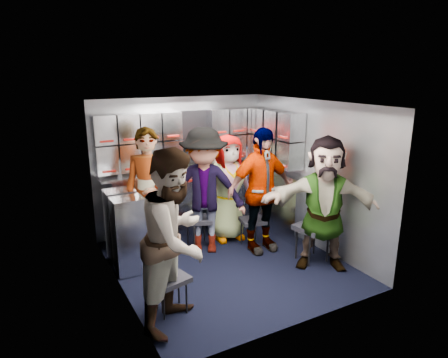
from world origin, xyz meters
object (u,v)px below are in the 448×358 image
attendant_arc_b (204,191)px  attendant_standing (149,195)px  jump_seat_mid_right (253,222)px  attendant_arc_d (260,191)px  attendant_arc_e (324,203)px  jump_seat_near_left (171,281)px  jump_seat_near_right (313,229)px  attendant_arc_a (176,239)px  jump_seat_center (222,207)px  attendant_arc_c (228,188)px  jump_seat_mid_left (199,221)px

attendant_arc_b → attendant_standing: bearing=-162.9°
jump_seat_mid_right → attendant_arc_b: (-0.70, 0.16, 0.53)m
attendant_arc_d → attendant_arc_e: (0.44, -0.80, -0.02)m
jump_seat_near_left → attendant_standing: attendant_standing is taller
jump_seat_near_right → attendant_standing: 2.22m
attendant_arc_a → attendant_arc_b: 1.67m
jump_seat_center → attendant_arc_c: (0.00, -0.18, 0.36)m
attendant_arc_a → attendant_arc_d: size_ratio=1.03×
jump_seat_mid_right → attendant_arc_d: attendant_arc_d is taller
jump_seat_mid_left → attendant_arc_c: bearing=6.4°
attendant_arc_d → attendant_arc_e: size_ratio=1.02×
jump_seat_center → jump_seat_near_right: size_ratio=1.00×
attendant_arc_e → attendant_arc_d: bearing=154.8°
jump_seat_mid_right → jump_seat_near_right: size_ratio=0.80×
attendant_arc_c → attendant_arc_e: attendant_arc_e is taller
jump_seat_mid_left → jump_seat_center: jump_seat_center is taller
jump_seat_near_right → jump_seat_center: bearing=114.7°
jump_seat_center → attendant_arc_d: 0.90m
attendant_arc_e → attendant_arc_a: bearing=-137.9°
attendant_arc_a → jump_seat_mid_right: bearing=-5.5°
jump_seat_center → jump_seat_near_right: jump_seat_center is taller
attendant_standing → attendant_arc_e: (1.87, -1.28, -0.03)m
attendant_arc_a → attendant_arc_c: size_ratio=1.13×
attendant_standing → attendant_arc_a: attendant_arc_a is taller
attendant_standing → attendant_arc_e: size_ratio=1.04×
attendant_standing → jump_seat_mid_right: bearing=15.1°
attendant_arc_b → attendant_arc_e: size_ratio=1.02×
jump_seat_mid_left → jump_seat_near_right: size_ratio=0.96×
attendant_arc_e → jump_seat_center: bearing=148.2°
jump_seat_mid_right → attendant_arc_b: 0.89m
attendant_arc_b → attendant_arc_d: 0.78m
attendant_arc_a → jump_seat_near_left: bearing=48.6°
attendant_standing → jump_seat_center: bearing=39.5°
attendant_arc_a → attendant_arc_e: attendant_arc_a is taller
jump_seat_near_left → jump_seat_mid_left: bearing=54.8°
jump_seat_mid_left → jump_seat_mid_right: bearing=-26.0°
jump_seat_mid_right → attendant_arc_e: (0.44, -0.98, 0.51)m
jump_seat_near_right → attendant_arc_a: (-2.10, -0.40, 0.46)m
jump_seat_center → attendant_arc_d: (0.20, -0.76, 0.44)m
jump_seat_center → jump_seat_mid_right: bearing=-71.3°
attendant_arc_b → jump_seat_mid_right: bearing=15.0°
jump_seat_mid_right → attendant_arc_b: size_ratio=0.23×
jump_seat_mid_right → jump_seat_center: bearing=108.7°
jump_seat_mid_right → attendant_standing: attendant_standing is taller
jump_seat_mid_right → attendant_arc_a: 2.12m
attendant_arc_d → jump_seat_mid_right: bearing=89.4°
jump_seat_near_left → attendant_arc_d: 1.93m
jump_seat_near_left → jump_seat_center: (1.47, 1.60, 0.08)m
attendant_arc_b → attendant_arc_e: (1.14, -1.14, -0.02)m
jump_seat_near_right → attendant_arc_e: size_ratio=0.29×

